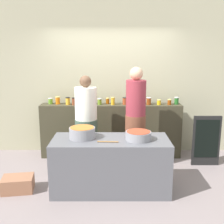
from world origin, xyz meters
The scene contains 27 objects.
ground centered at (0.00, 0.00, 0.00)m, with size 12.00×12.00×0.00m, color gray.
storefront_wall centered at (0.00, 1.45, 1.50)m, with size 4.80×0.12×3.00m, color #B1AD8D.
display_shelf centered at (0.00, 1.10, 0.52)m, with size 2.70×0.36×1.03m, color #3D3928.
prep_table centered at (0.00, -0.30, 0.40)m, with size 1.70×0.70×0.79m, color #5A5C63.
preserve_jar_0 centered at (-1.17, 1.16, 1.09)m, with size 0.09×0.09×0.11m.
preserve_jar_1 centered at (-1.03, 1.13, 1.11)m, with size 0.09×0.09×0.15m.
preserve_jar_2 centered at (-0.82, 1.08, 1.11)m, with size 0.08×0.08×0.14m.
preserve_jar_3 centered at (-0.70, 1.03, 1.11)m, with size 0.09×0.09×0.14m.
preserve_jar_4 centered at (-0.59, 1.10, 1.10)m, with size 0.07×0.07×0.14m.
preserve_jar_5 centered at (-0.41, 1.16, 1.11)m, with size 0.09×0.09×0.15m.
preserve_jar_6 centered at (-0.22, 1.09, 1.09)m, with size 0.08×0.08×0.12m.
preserve_jar_7 centered at (-0.07, 1.16, 1.09)m, with size 0.07×0.07×0.12m.
preserve_jar_8 centered at (0.04, 1.06, 1.11)m, with size 0.08×0.08×0.15m.
preserve_jar_9 centered at (0.27, 1.09, 1.10)m, with size 0.09×0.09×0.14m.
preserve_jar_10 centered at (0.37, 1.16, 1.08)m, with size 0.09×0.09×0.10m.
preserve_jar_11 centered at (0.52, 1.14, 1.11)m, with size 0.08×0.08×0.15m.
preserve_jar_12 centered at (0.72, 1.07, 1.11)m, with size 0.09×0.09×0.14m.
preserve_jar_13 centered at (0.91, 1.06, 1.08)m, with size 0.07×0.07×0.10m.
preserve_jar_14 centered at (1.11, 1.06, 1.09)m, with size 0.07×0.07×0.11m.
preserve_jar_15 centered at (1.26, 1.11, 1.10)m, with size 0.08×0.08×0.14m.
cooking_pot_left centered at (-0.41, -0.25, 0.87)m, with size 0.38×0.38×0.16m.
cooking_pot_center centered at (0.40, -0.33, 0.85)m, with size 0.37×0.37×0.13m.
wooden_spoon centered at (-0.04, -0.44, 0.80)m, with size 0.02×0.02×0.30m, color #9E703D.
cook_with_tongs centered at (-0.42, 0.47, 0.74)m, with size 0.39×0.39×1.64m.
cook_in_cap centered at (0.42, 0.46, 0.82)m, with size 0.35×0.35×1.78m.
bread_crate centered at (-1.38, -0.35, 0.11)m, with size 0.45×0.32×0.22m, color #9D684C.
chalkboard_sign centered at (1.71, 0.61, 0.47)m, with size 0.49×0.05×0.92m.
Camera 1 is at (0.02, -4.14, 2.04)m, focal length 44.56 mm.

